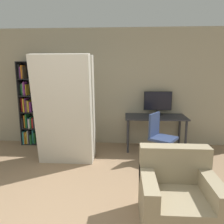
# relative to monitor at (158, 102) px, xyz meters

# --- Properties ---
(wall_back) EXTENTS (8.00, 0.06, 2.70)m
(wall_back) POSITION_rel_monitor_xyz_m (-1.50, 0.18, 0.31)
(wall_back) COLOR tan
(wall_back) RESTS_ON ground
(desk) EXTENTS (1.34, 0.68, 0.76)m
(desk) POSITION_rel_monitor_xyz_m (-0.06, -0.19, -0.38)
(desk) COLOR #2D2D33
(desk) RESTS_ON ground
(monitor) EXTENTS (0.63, 0.25, 0.53)m
(monitor) POSITION_rel_monitor_xyz_m (0.00, 0.00, 0.00)
(monitor) COLOR black
(monitor) RESTS_ON desk
(office_chair) EXTENTS (0.61, 0.61, 0.95)m
(office_chair) POSITION_rel_monitor_xyz_m (-0.05, -0.89, -0.65)
(office_chair) COLOR #4C4C51
(office_chair) RESTS_ON ground
(bookshelf) EXTENTS (0.66, 0.32, 1.95)m
(bookshelf) POSITION_rel_monitor_xyz_m (-2.95, 0.02, -0.15)
(bookshelf) COLOR black
(bookshelf) RESTS_ON ground
(mattress_near) EXTENTS (1.03, 0.45, 2.04)m
(mattress_near) POSITION_rel_monitor_xyz_m (-1.86, -1.14, -0.02)
(mattress_near) COLOR beige
(mattress_near) RESTS_ON ground
(mattress_far) EXTENTS (1.03, 0.38, 2.04)m
(mattress_far) POSITION_rel_monitor_xyz_m (-1.86, -0.81, -0.02)
(mattress_far) COLOR beige
(mattress_far) RESTS_ON ground
(armchair) EXTENTS (0.85, 0.80, 0.85)m
(armchair) POSITION_rel_monitor_xyz_m (-0.12, -2.64, -0.72)
(armchair) COLOR gray
(armchair) RESTS_ON ground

